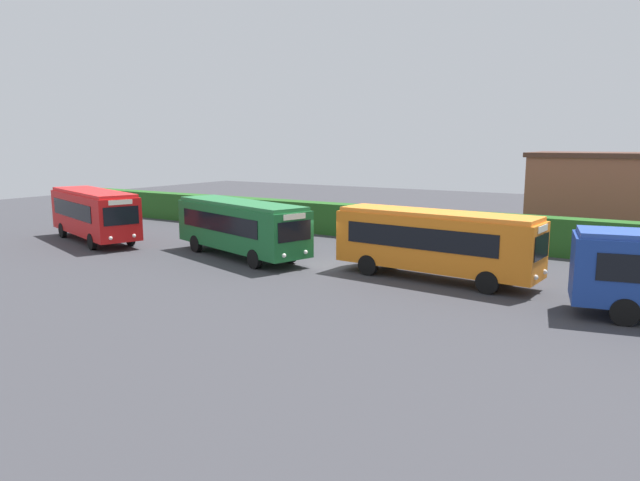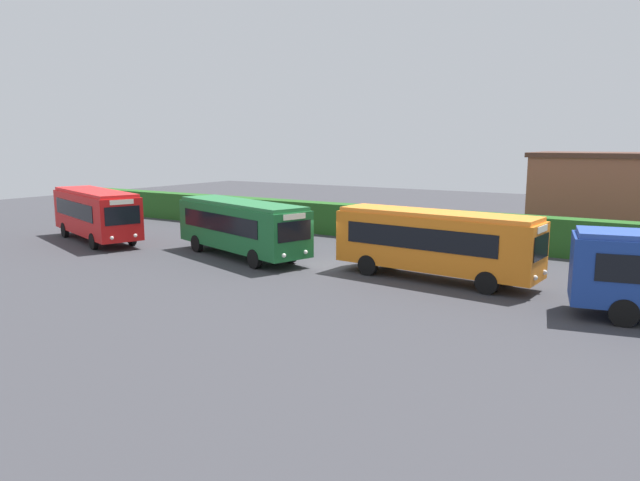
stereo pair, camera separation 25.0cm
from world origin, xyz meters
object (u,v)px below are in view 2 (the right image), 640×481
(person_right, at_px, (444,246))
(person_center, at_px, (303,240))
(person_far, at_px, (603,280))
(bus_red, at_px, (96,212))
(bus_green, at_px, (241,225))
(person_left, at_px, (125,222))
(bus_orange, at_px, (435,241))

(person_right, bearing_deg, person_center, 175.98)
(person_right, distance_m, person_far, 8.51)
(bus_red, xyz_separation_m, person_center, (14.10, 3.17, -0.99))
(person_right, bearing_deg, bus_red, 176.21)
(bus_red, xyz_separation_m, bus_green, (11.42, 0.91, -0.09))
(person_left, distance_m, person_right, 22.46)
(bus_orange, xyz_separation_m, person_far, (7.12, 0.18, -0.98))
(bus_orange, distance_m, person_left, 23.17)
(person_center, bearing_deg, person_left, -108.92)
(bus_red, bearing_deg, person_center, 31.54)
(person_right, bearing_deg, person_left, 169.21)
(person_left, height_order, person_center, person_center)
(person_center, bearing_deg, person_far, 63.66)
(person_center, relative_size, person_far, 1.04)
(person_left, bearing_deg, person_right, -41.87)
(bus_green, height_order, person_right, bus_green)
(bus_red, height_order, person_far, bus_red)
(bus_green, relative_size, person_right, 5.30)
(person_left, relative_size, person_center, 0.96)
(bus_orange, xyz_separation_m, person_right, (-0.76, 3.38, -0.85))
(bus_green, distance_m, person_right, 11.16)
(person_center, distance_m, person_right, 7.92)
(bus_red, height_order, bus_green, bus_red)
(bus_red, height_order, bus_orange, bus_red)
(bus_orange, height_order, person_left, bus_orange)
(bus_green, distance_m, bus_orange, 11.19)
(bus_green, xyz_separation_m, person_right, (10.41, 3.95, -0.81))
(bus_green, distance_m, person_center, 3.62)
(person_left, xyz_separation_m, person_far, (30.24, -1.03, -0.01))
(person_center, relative_size, person_right, 0.92)
(bus_green, height_order, person_center, bus_green)
(person_center, height_order, person_right, person_right)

